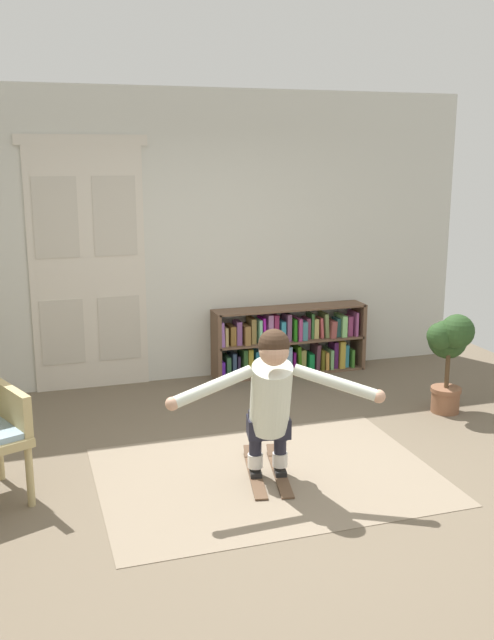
% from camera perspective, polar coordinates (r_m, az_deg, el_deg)
% --- Properties ---
extents(ground_plane, '(7.20, 7.20, 0.00)m').
position_cam_1_polar(ground_plane, '(5.22, 2.06, -12.74)').
color(ground_plane, brown).
extents(back_wall, '(6.00, 0.10, 2.90)m').
position_cam_1_polar(back_wall, '(7.24, -4.83, 6.55)').
color(back_wall, beige).
rests_on(back_wall, ground).
extents(double_door, '(1.22, 0.05, 2.45)m').
position_cam_1_polar(double_door, '(7.06, -12.58, 4.31)').
color(double_door, beige).
rests_on(double_door, ground).
extents(rug, '(2.41, 1.74, 0.01)m').
position_cam_1_polar(rug, '(5.29, 1.65, -12.29)').
color(rug, gray).
rests_on(rug, ground).
extents(bookshelf, '(1.64, 0.30, 0.71)m').
position_cam_1_polar(bookshelf, '(7.55, 3.28, -1.83)').
color(bookshelf, brown).
rests_on(bookshelf, ground).
extents(potted_plant, '(0.46, 0.51, 0.92)m').
position_cam_1_polar(potted_plant, '(6.60, 15.80, -2.09)').
color(potted_plant, brown).
rests_on(potted_plant, ground).
extents(skis_pair, '(0.42, 0.83, 0.07)m').
position_cam_1_polar(skis_pair, '(5.31, 1.60, -11.97)').
color(skis_pair, brown).
rests_on(skis_pair, rug).
extents(person_skier, '(1.42, 0.73, 1.09)m').
position_cam_1_polar(person_skier, '(4.90, 1.93, -6.03)').
color(person_skier, white).
rests_on(person_skier, skis_pair).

